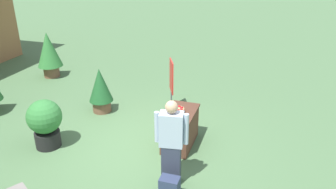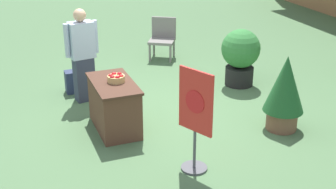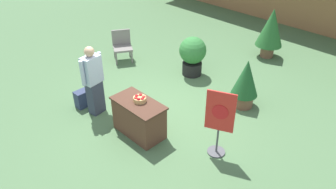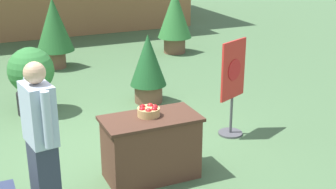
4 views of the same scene
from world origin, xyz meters
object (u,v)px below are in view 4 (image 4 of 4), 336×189
Objects in this scene: person_visitor at (41,138)px; poster_board at (233,85)px; display_table at (151,147)px; potted_plant_near_left at (175,17)px; apple_basket at (149,111)px; potted_plant_far_right at (148,66)px; potted_plant_near_right at (54,27)px; potted_plant_far_left at (32,77)px.

person_visitor is 1.17× the size of poster_board.
display_table is 1.40m from person_visitor.
poster_board is 4.92m from potted_plant_near_left.
apple_basket is 6.09m from potted_plant_near_left.
person_visitor is 1.38× the size of potted_plant_far_right.
potted_plant_near_right is at bearing 174.83° from poster_board.
apple_basket is 0.19× the size of poster_board.
apple_basket is at bearing -111.60° from potted_plant_far_right.
apple_basket is 1.69m from poster_board.
poster_board is 0.93× the size of potted_plant_near_right.
person_visitor is at bearing -171.10° from display_table.
apple_basket is at bearing 2.13° from person_visitor.
display_table is at bearing -0.00° from person_visitor.
potted_plant_far_right is (-0.60, 1.79, -0.11)m from poster_board.
poster_board is (1.56, 0.69, 0.38)m from display_table.
potted_plant_far_left is (-1.93, 0.30, -0.04)m from potted_plant_far_right.
potted_plant_far_right is 0.79× the size of potted_plant_near_left.
potted_plant_far_right is (0.96, 2.47, 0.26)m from display_table.
display_table is at bearing -117.57° from potted_plant_near_left.
apple_basket is at bearing -117.81° from potted_plant_near_left.
person_visitor is 3.51m from potted_plant_far_right.
display_table is 1.74m from poster_board.
display_table is 6.15m from potted_plant_near_left.
potted_plant_near_left is (2.84, 5.44, 0.47)m from display_table.
potted_plant_near_right is (-0.09, 5.30, 0.50)m from display_table.
person_visitor reaches higher than potted_plant_near_left.
potted_plant_near_left is at bearing 57.59° from potted_plant_far_right.
display_table is at bearing -111.15° from potted_plant_far_right.
potted_plant_near_right is (-2.92, -0.14, 0.03)m from potted_plant_near_left.
potted_plant_far_left is (-0.97, 2.77, 0.22)m from display_table.
potted_plant_near_right is (-1.04, 2.83, 0.24)m from potted_plant_far_right.
person_visitor is at bearing -126.31° from potted_plant_near_left.
potted_plant_far_left is at bearing 109.28° from display_table.
person_visitor is at bearing -96.47° from potted_plant_far_left.
apple_basket is 0.24× the size of potted_plant_far_left.
apple_basket is 0.18× the size of potted_plant_near_right.
potted_plant_far_right is at bearing -69.76° from potted_plant_near_right.
apple_basket is at bearing -70.45° from potted_plant_far_left.
display_table is 1.05× the size of potted_plant_far_left.
poster_board is at bearing -71.40° from potted_plant_far_right.
potted_plant_near_right is at bearing 90.92° from display_table.
display_table is 0.46m from apple_basket.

